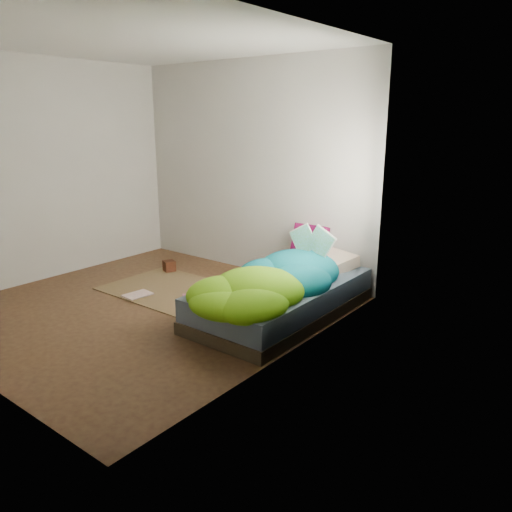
# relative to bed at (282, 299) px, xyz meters

# --- Properties ---
(ground) EXTENTS (3.50, 3.50, 0.00)m
(ground) POSITION_rel_bed_xyz_m (-1.22, -0.72, -0.17)
(ground) COLOR #422619
(ground) RESTS_ON ground
(room_walls) EXTENTS (3.54, 3.54, 2.62)m
(room_walls) POSITION_rel_bed_xyz_m (-1.21, -0.71, 1.46)
(room_walls) COLOR #B5B2AB
(room_walls) RESTS_ON ground
(bed) EXTENTS (1.00, 2.00, 0.34)m
(bed) POSITION_rel_bed_xyz_m (0.00, 0.00, 0.00)
(bed) COLOR #382F1E
(bed) RESTS_ON ground
(duvet) EXTENTS (0.96, 1.84, 0.34)m
(duvet) POSITION_rel_bed_xyz_m (0.00, -0.22, 0.34)
(duvet) COLOR #085B7C
(duvet) RESTS_ON bed
(rug) EXTENTS (1.60, 1.10, 0.01)m
(rug) POSITION_rel_bed_xyz_m (-1.37, -0.17, -0.16)
(rug) COLOR brown
(rug) RESTS_ON ground
(pillow_floral) EXTENTS (0.64, 0.51, 0.13)m
(pillow_floral) POSITION_rel_bed_xyz_m (0.08, 0.81, 0.23)
(pillow_floral) COLOR silver
(pillow_floral) RESTS_ON bed
(pillow_magenta) EXTENTS (0.40, 0.14, 0.40)m
(pillow_magenta) POSITION_rel_bed_xyz_m (-0.25, 0.88, 0.37)
(pillow_magenta) COLOR #54052F
(pillow_magenta) RESTS_ON bed
(open_book) EXTENTS (0.42, 0.12, 0.25)m
(open_book) POSITION_rel_bed_xyz_m (0.09, 0.38, 0.64)
(open_book) COLOR #34842B
(open_book) RESTS_ON duvet
(wooden_box) EXTENTS (0.17, 0.17, 0.13)m
(wooden_box) POSITION_rel_bed_xyz_m (-1.97, 0.29, -0.09)
(wooden_box) COLOR #35190C
(wooden_box) RESTS_ON rug
(floor_book_a) EXTENTS (0.24, 0.31, 0.02)m
(floor_book_a) POSITION_rel_bed_xyz_m (-1.65, -0.55, -0.15)
(floor_book_a) COLOR silver
(floor_book_a) RESTS_ON rug
(floor_book_b) EXTENTS (0.36, 0.37, 0.03)m
(floor_book_b) POSITION_rel_bed_xyz_m (-1.07, -0.15, -0.14)
(floor_book_b) COLOR #CD7688
(floor_book_b) RESTS_ON rug
(floor_book_c) EXTENTS (0.30, 0.35, 0.02)m
(floor_book_c) POSITION_rel_bed_xyz_m (-0.83, -0.55, -0.15)
(floor_book_c) COLOR tan
(floor_book_c) RESTS_ON rug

